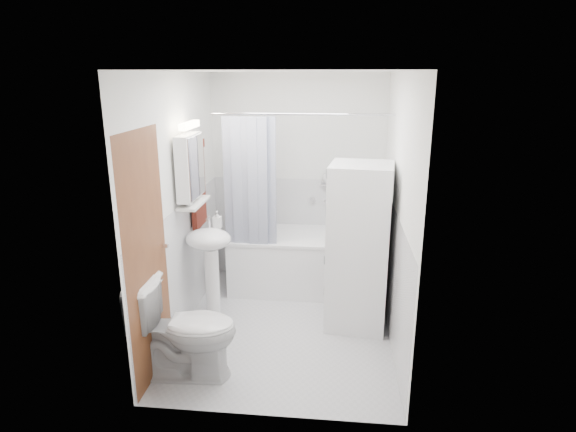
# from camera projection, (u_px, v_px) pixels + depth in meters

# --- Properties ---
(floor) EXTENTS (2.60, 2.60, 0.00)m
(floor) POSITION_uv_depth(u_px,v_px,m) (286.00, 326.00, 4.72)
(floor) COLOR silver
(floor) RESTS_ON ground
(room_walls) EXTENTS (2.60, 2.60, 2.60)m
(room_walls) POSITION_uv_depth(u_px,v_px,m) (286.00, 177.00, 4.30)
(room_walls) COLOR white
(room_walls) RESTS_ON ground
(wainscot) EXTENTS (1.98, 2.58, 2.58)m
(wainscot) POSITION_uv_depth(u_px,v_px,m) (289.00, 258.00, 4.83)
(wainscot) COLOR white
(wainscot) RESTS_ON ground
(door) EXTENTS (0.05, 2.00, 2.00)m
(door) POSITION_uv_depth(u_px,v_px,m) (166.00, 246.00, 4.01)
(door) COLOR brown
(door) RESTS_ON ground
(bathtub) EXTENTS (1.69, 0.80, 0.64)m
(bathtub) POSITION_uv_depth(u_px,v_px,m) (306.00, 258.00, 5.49)
(bathtub) COLOR white
(bathtub) RESTS_ON ground
(tub_spout) EXTENTS (0.04, 0.12, 0.04)m
(tub_spout) POSITION_uv_depth(u_px,v_px,m) (325.00, 200.00, 5.61)
(tub_spout) COLOR silver
(tub_spout) RESTS_ON room_walls
(curtain_rod) EXTENTS (1.87, 0.02, 0.02)m
(curtain_rod) POSITION_uv_depth(u_px,v_px,m) (305.00, 114.00, 4.69)
(curtain_rod) COLOR silver
(curtain_rod) RESTS_ON room_walls
(shower_curtain) EXTENTS (0.55, 0.02, 1.45)m
(shower_curtain) POSITION_uv_depth(u_px,v_px,m) (250.00, 188.00, 4.96)
(shower_curtain) COLOR #142148
(shower_curtain) RESTS_ON curtain_rod
(sink) EXTENTS (0.44, 0.37, 1.04)m
(sink) POSITION_uv_depth(u_px,v_px,m) (210.00, 253.00, 4.67)
(sink) COLOR white
(sink) RESTS_ON ground
(medicine_cabinet) EXTENTS (0.13, 0.50, 0.71)m
(medicine_cabinet) POSITION_uv_depth(u_px,v_px,m) (190.00, 165.00, 4.46)
(medicine_cabinet) COLOR white
(medicine_cabinet) RESTS_ON room_walls
(shelf) EXTENTS (0.18, 0.54, 0.02)m
(shelf) POSITION_uv_depth(u_px,v_px,m) (194.00, 203.00, 4.57)
(shelf) COLOR silver
(shelf) RESTS_ON room_walls
(shower_caddy) EXTENTS (0.22, 0.06, 0.02)m
(shower_caddy) POSITION_uv_depth(u_px,v_px,m) (330.00, 185.00, 5.54)
(shower_caddy) COLOR silver
(shower_caddy) RESTS_ON room_walls
(towel) EXTENTS (0.07, 0.37, 0.89)m
(towel) POSITION_uv_depth(u_px,v_px,m) (198.00, 183.00, 4.85)
(towel) COLOR maroon
(towel) RESTS_ON room_walls
(washer_dryer) EXTENTS (0.63, 0.63, 1.60)m
(washer_dryer) POSITION_uv_depth(u_px,v_px,m) (358.00, 247.00, 4.56)
(washer_dryer) COLOR white
(washer_dryer) RESTS_ON ground
(toilet) EXTENTS (0.86, 0.51, 0.82)m
(toilet) POSITION_uv_depth(u_px,v_px,m) (185.00, 329.00, 3.85)
(toilet) COLOR white
(toilet) RESTS_ON ground
(soap_pump) EXTENTS (0.08, 0.17, 0.08)m
(soap_pump) POSITION_uv_depth(u_px,v_px,m) (217.00, 224.00, 4.76)
(soap_pump) COLOR gray
(soap_pump) RESTS_ON sink
(shelf_bottle) EXTENTS (0.07, 0.18, 0.07)m
(shelf_bottle) POSITION_uv_depth(u_px,v_px,m) (189.00, 202.00, 4.41)
(shelf_bottle) COLOR gray
(shelf_bottle) RESTS_ON shelf
(shelf_cup) EXTENTS (0.10, 0.09, 0.10)m
(shelf_cup) POSITION_uv_depth(u_px,v_px,m) (197.00, 193.00, 4.66)
(shelf_cup) COLOR gray
(shelf_cup) RESTS_ON shelf
(shampoo_a) EXTENTS (0.13, 0.17, 0.13)m
(shampoo_a) POSITION_uv_depth(u_px,v_px,m) (328.00, 178.00, 5.52)
(shampoo_a) COLOR gray
(shampoo_a) RESTS_ON shower_caddy
(shampoo_b) EXTENTS (0.08, 0.21, 0.08)m
(shampoo_b) POSITION_uv_depth(u_px,v_px,m) (338.00, 181.00, 5.52)
(shampoo_b) COLOR #265998
(shampoo_b) RESTS_ON shower_caddy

